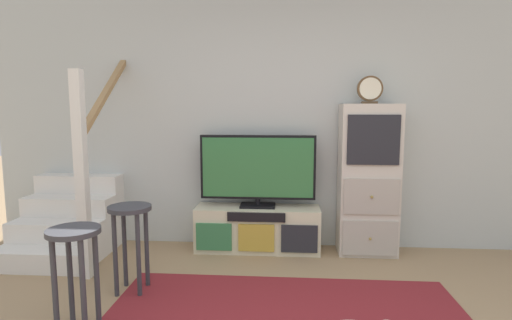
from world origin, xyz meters
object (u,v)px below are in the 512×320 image
(television, at_px, (258,169))
(bar_stool_near, at_px, (75,255))
(bar_stool_far, at_px, (130,228))
(media_console, at_px, (258,229))
(desk_clock, at_px, (370,90))
(side_cabinet, at_px, (368,180))

(television, height_order, bar_stool_near, television)
(television, distance_m, bar_stool_far, 1.45)
(media_console, xyz_separation_m, bar_stool_far, (-0.95, -1.03, 0.30))
(media_console, bearing_deg, desk_clock, -0.25)
(media_console, height_order, bar_stool_near, bar_stool_near)
(media_console, relative_size, bar_stool_far, 1.81)
(desk_clock, xyz_separation_m, bar_stool_near, (-2.18, -1.63, -1.13))
(side_cabinet, height_order, bar_stool_near, side_cabinet)
(bar_stool_near, bearing_deg, side_cabinet, 36.72)
(desk_clock, distance_m, bar_stool_far, 2.55)
(television, bearing_deg, bar_stool_near, -123.17)
(bar_stool_near, height_order, bar_stool_far, bar_stool_far)
(television, height_order, bar_stool_far, television)
(bar_stool_near, bearing_deg, desk_clock, 36.71)
(side_cabinet, relative_size, bar_stool_near, 2.16)
(media_console, relative_size, television, 1.08)
(desk_clock, relative_size, bar_stool_near, 0.38)
(media_console, height_order, side_cabinet, side_cabinet)
(media_console, height_order, bar_stool_far, bar_stool_far)
(television, distance_m, bar_stool_near, 2.01)
(bar_stool_far, bearing_deg, media_console, 47.29)
(media_console, relative_size, desk_clock, 4.75)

